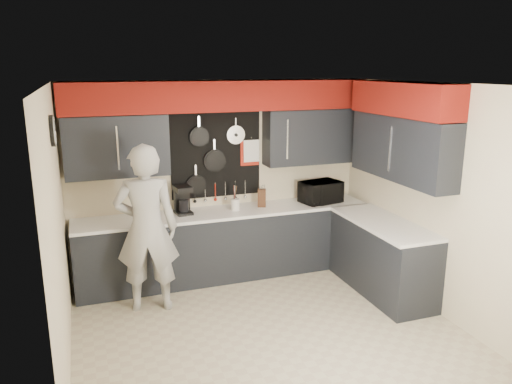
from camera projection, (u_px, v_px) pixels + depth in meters
name	position (u px, v px, depth m)	size (l,w,h in m)	color
ground	(264.00, 326.00, 5.47)	(4.00, 4.00, 0.00)	#B9B08F
back_wall_assembly	(222.00, 127.00, 6.45)	(4.00, 0.36, 2.60)	beige
right_wall_assembly	(405.00, 139.00, 5.84)	(0.36, 3.50, 2.60)	beige
left_wall_assembly	(58.00, 229.00, 4.52)	(0.05, 3.50, 2.60)	beige
base_cabinets	(269.00, 247.00, 6.55)	(3.95, 2.20, 0.92)	black
microwave	(321.00, 192.00, 6.93)	(0.54, 0.37, 0.30)	black
knife_block	(262.00, 198.00, 6.74)	(0.11, 0.11, 0.24)	#381912
utensil_crock	(235.00, 205.00, 6.58)	(0.12, 0.12, 0.15)	white
coffee_maker	(183.00, 199.00, 6.41)	(0.23, 0.27, 0.37)	black
person	(147.00, 229.00, 5.65)	(0.71, 0.47, 1.95)	#ADACAA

